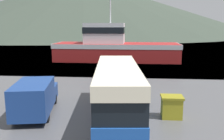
{
  "coord_description": "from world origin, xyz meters",
  "views": [
    {
      "loc": [
        -0.77,
        -5.86,
        5.97
      ],
      "look_at": [
        -2.55,
        15.31,
        2.0
      ],
      "focal_mm": 40.0,
      "sensor_mm": 36.0,
      "label": 1
    }
  ],
  "objects_px": {
    "delivery_van": "(35,96)",
    "storage_bin": "(172,107)",
    "tour_bus": "(117,89)",
    "fishing_boat": "(114,47)"
  },
  "relations": [
    {
      "from": "tour_bus",
      "to": "delivery_van",
      "type": "xyz_separation_m",
      "value": [
        -5.48,
        0.18,
        -0.67
      ]
    },
    {
      "from": "storage_bin",
      "to": "fishing_boat",
      "type": "bearing_deg",
      "value": 102.68
    },
    {
      "from": "delivery_van",
      "to": "fishing_boat",
      "type": "relative_size",
      "value": 0.3
    },
    {
      "from": "delivery_van",
      "to": "storage_bin",
      "type": "bearing_deg",
      "value": -9.74
    },
    {
      "from": "delivery_van",
      "to": "storage_bin",
      "type": "height_order",
      "value": "delivery_van"
    },
    {
      "from": "fishing_boat",
      "to": "storage_bin",
      "type": "bearing_deg",
      "value": 13.44
    },
    {
      "from": "storage_bin",
      "to": "tour_bus",
      "type": "bearing_deg",
      "value": -176.05
    },
    {
      "from": "delivery_van",
      "to": "fishing_boat",
      "type": "bearing_deg",
      "value": 72.09
    },
    {
      "from": "tour_bus",
      "to": "storage_bin",
      "type": "relative_size",
      "value": 7.28
    },
    {
      "from": "tour_bus",
      "to": "storage_bin",
      "type": "xyz_separation_m",
      "value": [
        3.47,
        0.24,
        -1.15
      ]
    }
  ]
}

